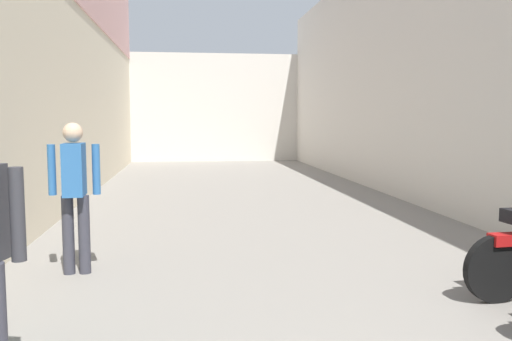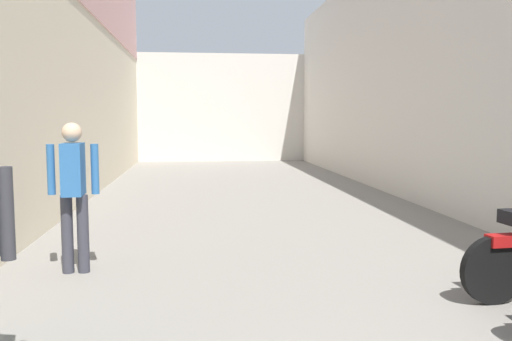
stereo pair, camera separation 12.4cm
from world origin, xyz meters
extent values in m
plane|color=gray|center=(0.00, 8.22, 0.00)|extent=(36.43, 36.43, 0.00)
cube|color=beige|center=(-3.33, 10.22, 3.37)|extent=(0.40, 20.43, 6.74)
cube|color=beige|center=(3.33, 10.22, 2.65)|extent=(0.40, 20.43, 5.30)
cube|color=beige|center=(0.00, 21.43, 2.02)|extent=(9.26, 2.00, 4.04)
cylinder|color=black|center=(1.56, 4.49, 0.30)|extent=(0.60, 0.12, 0.60)
cube|color=#AD1414|center=(1.64, 4.50, 0.56)|extent=(0.29, 0.16, 0.10)
cylinder|color=#333338|center=(-2.04, 3.27, 1.09)|extent=(0.08, 0.08, 0.52)
cylinder|color=#383842|center=(-2.34, 5.89, 0.41)|extent=(0.12, 0.12, 0.82)
cylinder|color=#383842|center=(-2.18, 5.89, 0.41)|extent=(0.12, 0.12, 0.82)
cube|color=#2D66A5|center=(-2.26, 5.89, 1.09)|extent=(0.21, 0.35, 0.54)
sphere|color=#DBB28E|center=(-2.26, 5.89, 1.47)|extent=(0.20, 0.20, 0.20)
cylinder|color=#2D66A5|center=(-2.48, 5.89, 1.09)|extent=(0.08, 0.08, 0.52)
cylinder|color=#2D66A5|center=(-2.04, 5.89, 1.09)|extent=(0.08, 0.08, 0.52)
camera|label=1|loc=(-1.13, 0.24, 1.61)|focal=37.50mm
camera|label=2|loc=(-1.01, 0.23, 1.61)|focal=37.50mm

